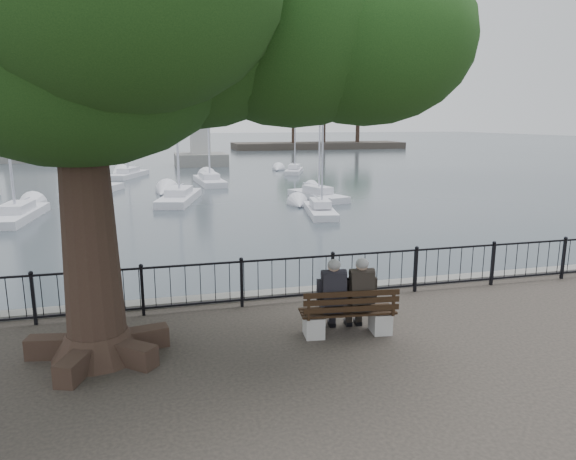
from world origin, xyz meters
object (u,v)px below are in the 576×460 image
object	(u,v)px
tree	(127,8)
person_right	(359,297)
lion_monument	(200,146)
lighthouse	(19,57)
bench	(348,318)
person_left	(332,299)

from	to	relation	value
tree	person_right	bearing A→B (deg)	-3.83
person_right	tree	xyz separation A→B (m)	(-3.78, 0.25, 4.84)
lion_monument	lighthouse	bearing A→B (deg)	148.91
lighthouse	bench	bearing A→B (deg)	-73.11
lion_monument	person_left	bearing A→B (deg)	-91.90
person_right	lighthouse	xyz separation A→B (m)	(-18.88, 61.33, 10.52)
person_left	tree	distance (m)	5.84
bench	lion_monument	distance (m)	49.37
person_left	tree	xyz separation A→B (m)	(-3.27, 0.20, 4.84)
tree	lion_monument	world-z (taller)	tree
person_right	lighthouse	world-z (taller)	lighthouse
person_right	person_left	bearing A→B (deg)	174.16
bench	lion_monument	xyz separation A→B (m)	(1.35, 49.35, 0.75)
person_right	lighthouse	bearing A→B (deg)	107.11
person_left	person_right	world-z (taller)	same
person_left	tree	world-z (taller)	tree
lighthouse	lion_monument	world-z (taller)	lighthouse
lighthouse	lion_monument	xyz separation A→B (m)	(20.00, -12.06, -10.12)
person_left	person_right	distance (m)	0.51
person_left	person_right	size ratio (longest dim) A/B	1.00
tree	lighthouse	world-z (taller)	lighthouse
bench	person_left	size ratio (longest dim) A/B	1.22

